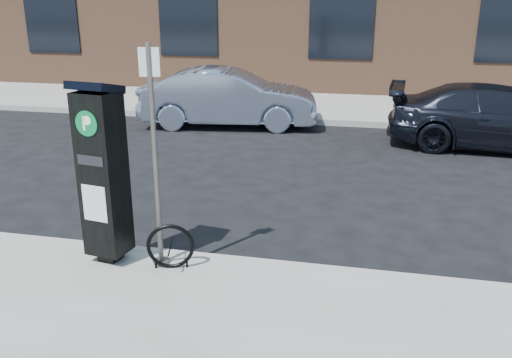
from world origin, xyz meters
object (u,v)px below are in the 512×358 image
(sign_pole, at_px, (155,160))
(parking_kiosk, at_px, (103,172))
(car_dark, at_px, (500,118))
(car_silver, at_px, (229,98))
(bike_rack, at_px, (170,247))

(sign_pole, bearing_deg, parking_kiosk, 174.86)
(parking_kiosk, xyz_separation_m, car_dark, (5.55, 6.90, -0.56))
(car_silver, xyz_separation_m, car_dark, (6.19, -0.86, -0.05))
(bike_rack, bearing_deg, car_dark, 40.44)
(bike_rack, bearing_deg, parking_kiosk, 161.37)
(parking_kiosk, distance_m, car_silver, 7.80)
(sign_pole, relative_size, bike_rack, 4.64)
(parking_kiosk, xyz_separation_m, sign_pole, (0.61, 0.05, 0.16))
(parking_kiosk, relative_size, bike_rack, 3.92)
(sign_pole, relative_size, car_silver, 0.57)
(parking_kiosk, height_order, bike_rack, parking_kiosk)
(sign_pole, xyz_separation_m, bike_rack, (0.16, -0.10, -0.98))
(bike_rack, height_order, car_silver, car_silver)
(sign_pole, height_order, car_silver, sign_pole)
(sign_pole, distance_m, car_silver, 7.83)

